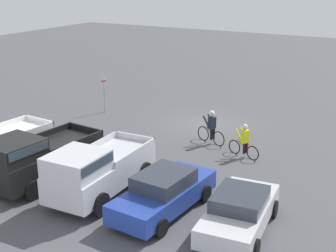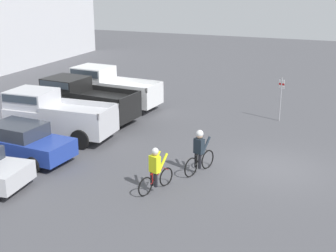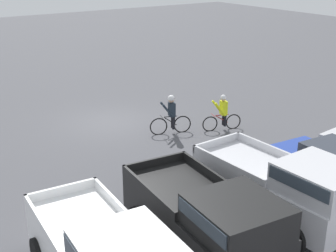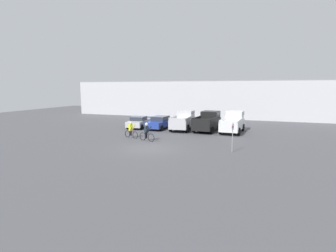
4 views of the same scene
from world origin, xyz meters
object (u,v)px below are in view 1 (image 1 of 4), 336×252
pickup_truck_0 (96,170)px  cyclist_0 (211,126)px  sedan_1 (164,192)px  fire_lane_sign (104,90)px  pickup_truck_1 (38,157)px  cyclist_1 (244,140)px  sedan_0 (239,211)px

pickup_truck_0 → cyclist_0: size_ratio=2.89×
sedan_1 → fire_lane_sign: (9.31, -8.93, 0.62)m
sedan_1 → pickup_truck_1: size_ratio=0.93×
sedan_1 → fire_lane_sign: bearing=-43.8°
pickup_truck_0 → sedan_1: bearing=-174.5°
pickup_truck_0 → fire_lane_sign: 11.29m
cyclist_1 → fire_lane_sign: 10.29m
sedan_0 → fire_lane_sign: fire_lane_sign is taller
sedan_1 → cyclist_0: 7.36m
sedan_1 → fire_lane_sign: size_ratio=2.08×
pickup_truck_1 → cyclist_1: pickup_truck_1 is taller
pickup_truck_1 → fire_lane_sign: 10.04m
cyclist_0 → pickup_truck_0: bearing=79.8°
cyclist_1 → fire_lane_sign: (9.94, -2.61, 0.57)m
sedan_0 → cyclist_1: size_ratio=2.57×
sedan_1 → cyclist_1: cyclist_1 is taller
pickup_truck_1 → cyclist_0: size_ratio=2.92×
sedan_1 → cyclist_0: cyclist_0 is taller
cyclist_0 → fire_lane_sign: bearing=-12.3°
cyclist_0 → fire_lane_sign: size_ratio=0.77×
cyclist_0 → cyclist_1: 2.26m
cyclist_1 → sedan_0: bearing=109.3°
sedan_1 → fire_lane_sign: 12.92m
pickup_truck_1 → fire_lane_sign: fire_lane_sign is taller
pickup_truck_0 → fire_lane_sign: fire_lane_sign is taller
fire_lane_sign → pickup_truck_1: bearing=111.5°
sedan_0 → fire_lane_sign: size_ratio=1.93×
pickup_truck_1 → sedan_0: bearing=-176.4°
sedan_1 → cyclist_1: 6.35m
sedan_1 → pickup_truck_0: size_ratio=0.94×
pickup_truck_1 → fire_lane_sign: (3.68, -9.34, 0.26)m
pickup_truck_1 → cyclist_0: pickup_truck_1 is taller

